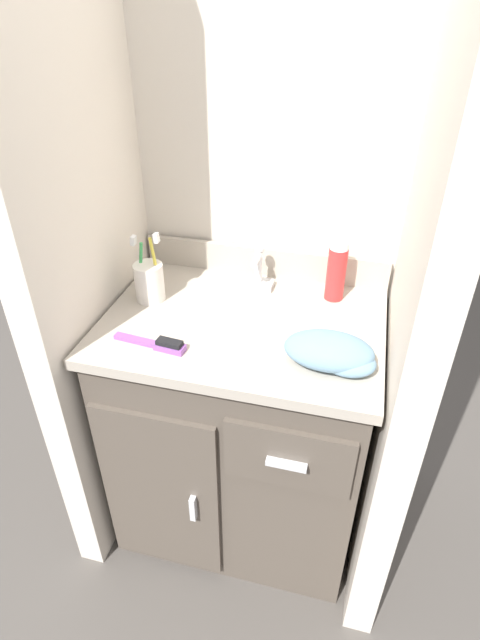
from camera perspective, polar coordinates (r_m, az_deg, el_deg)
The scene contains 11 objects.
ground_plane at distance 1.93m, azimuth 0.22°, elevation -20.62°, with size 6.00×6.00×0.00m, color #4C4742.
wall_back at distance 1.51m, azimuth 3.50°, elevation 15.69°, with size 0.94×0.08×2.20m, color beige.
wall_left at distance 1.38m, azimuth -17.63°, elevation 12.29°, with size 0.08×0.63×2.20m, color beige.
wall_right at distance 1.19m, azimuth 20.89°, elevation 8.33°, with size 0.08×0.63×2.20m, color beige.
vanity at distance 1.60m, azimuth 0.17°, elevation -11.82°, with size 0.76×0.57×0.82m.
backsplash at distance 1.55m, azimuth 2.76°, elevation 6.69°, with size 0.76×0.02×0.09m.
sink_faucet at distance 1.48m, azimuth 2.07°, elevation 5.36°, with size 0.09×0.09×0.14m.
toothbrush_cup at distance 1.44m, azimuth -10.32°, elevation 4.41°, with size 0.09×0.08×0.20m.
shaving_cream_can at distance 1.43m, azimuth 10.97°, elevation 5.56°, with size 0.05×0.05×0.18m.
hairbrush at distance 1.26m, azimuth -9.24°, elevation -2.72°, with size 0.20×0.05×0.03m.
hand_towel at distance 1.20m, azimuth 10.61°, elevation -3.73°, with size 0.22×0.14×0.07m.
Camera 1 is at (0.27, -1.08, 1.57)m, focal length 28.00 mm.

